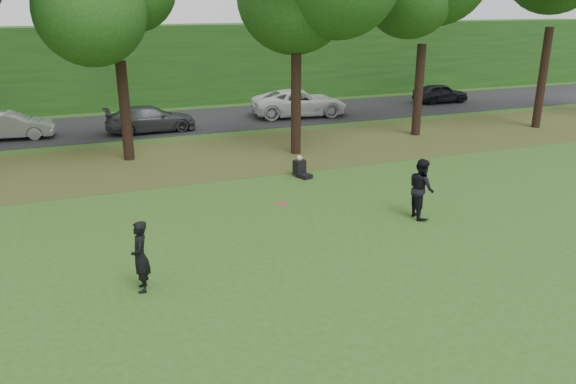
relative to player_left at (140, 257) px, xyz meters
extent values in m
plane|color=#324C17|center=(3.97, -2.03, -0.85)|extent=(120.00, 120.00, 0.00)
cube|color=#483719|center=(3.97, 10.97, -0.85)|extent=(60.00, 7.00, 0.01)
cube|color=black|center=(3.97, 18.97, -0.84)|extent=(70.00, 7.00, 0.02)
cube|color=#194112|center=(3.97, 24.97, 1.65)|extent=(70.00, 3.00, 5.00)
imported|color=black|center=(0.00, 0.00, 0.00)|extent=(0.47, 0.66, 1.71)
imported|color=black|center=(8.67, 1.67, 0.08)|extent=(0.83, 1.00, 1.87)
imported|color=#94979B|center=(-3.99, 17.76, -0.17)|extent=(4.12, 1.78, 1.32)
imported|color=#3C3E43|center=(2.62, 16.97, -0.17)|extent=(4.59, 1.98, 1.32)
imported|color=silver|center=(11.33, 18.08, -0.06)|extent=(5.79, 3.15, 1.54)
imported|color=black|center=(21.78, 18.97, -0.21)|extent=(3.72, 1.64, 1.25)
cylinder|color=#FA1544|center=(3.69, 0.61, 0.60)|extent=(0.33, 0.34, 0.12)
cube|color=black|center=(6.90, 6.75, -0.77)|extent=(0.56, 0.66, 0.16)
cube|color=black|center=(6.81, 7.02, -0.49)|extent=(0.51, 0.46, 0.56)
sphere|color=tan|center=(6.81, 7.02, -0.13)|extent=(0.22, 0.22, 0.22)
cylinder|color=black|center=(0.97, 11.87, 1.21)|extent=(0.44, 0.44, 4.12)
cylinder|color=black|center=(7.97, 10.27, 1.46)|extent=(0.44, 0.44, 4.62)
cylinder|color=black|center=(14.97, 11.47, 1.37)|extent=(0.44, 0.44, 4.45)
cylinder|color=black|center=(21.97, 10.67, 1.73)|extent=(0.44, 0.44, 5.17)
camera|label=1|loc=(-1.06, -12.10, 5.53)|focal=35.00mm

